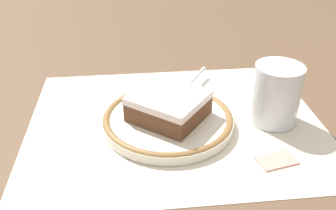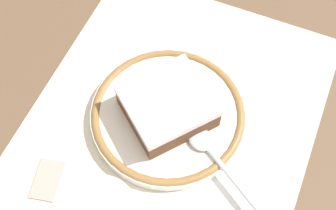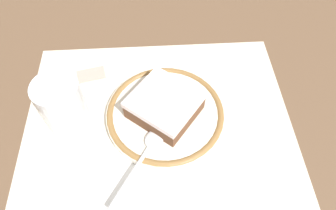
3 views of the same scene
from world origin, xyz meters
name	(u,v)px [view 1 (image 1 of 3)]	position (x,y,z in m)	size (l,w,h in m)	color
ground_plane	(175,123)	(0.00, 0.00, 0.00)	(2.40, 2.40, 0.00)	brown
placemat	(175,122)	(0.00, 0.00, 0.00)	(0.43, 0.34, 0.00)	beige
plate	(168,120)	(-0.01, -0.01, 0.01)	(0.19, 0.19, 0.02)	silver
cake_slice	(169,106)	(-0.01, -0.01, 0.03)	(0.13, 0.13, 0.04)	brown
spoon	(183,90)	(0.02, 0.06, 0.02)	(0.09, 0.13, 0.01)	silver
cup	(275,97)	(0.15, -0.01, 0.04)	(0.07, 0.07, 0.09)	silver
napkin	(220,86)	(0.09, 0.10, 0.00)	(0.09, 0.11, 0.00)	white
sugar_packet	(277,159)	(0.12, -0.10, 0.00)	(0.05, 0.03, 0.01)	#E5998C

